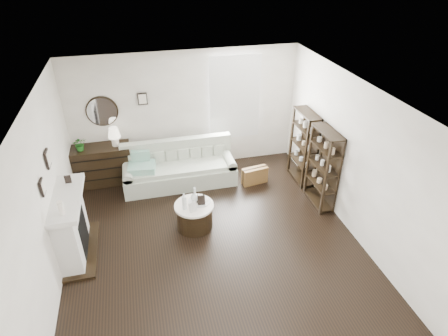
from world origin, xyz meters
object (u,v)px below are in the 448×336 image
object	(u,v)px
sofa	(179,170)
drum_table	(195,216)
dresser	(101,165)
pedestal_table	(199,203)

from	to	relation	value
sofa	drum_table	bearing A→B (deg)	-87.95
dresser	pedestal_table	bearing A→B (deg)	-46.48
sofa	pedestal_table	world-z (taller)	sofa
dresser	drum_table	bearing A→B (deg)	-49.52
sofa	dresser	distance (m)	1.69
dresser	pedestal_table	size ratio (longest dim) A/B	2.53
sofa	drum_table	distance (m)	1.59
pedestal_table	sofa	bearing A→B (deg)	96.46
pedestal_table	drum_table	bearing A→B (deg)	-144.57
dresser	pedestal_table	distance (m)	2.63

